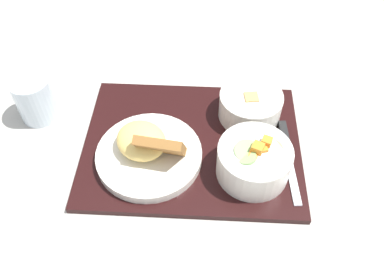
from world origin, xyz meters
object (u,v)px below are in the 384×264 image
object	(u,v)px
plate_main	(148,150)
bowl_salad	(254,160)
spoon	(280,157)
glass_water	(36,100)
knife	(286,147)
bowl_soup	(250,104)

from	to	relation	value
plate_main	bowl_salad	bearing A→B (deg)	-178.51
spoon	glass_water	world-z (taller)	glass_water
knife	bowl_soup	bearing A→B (deg)	-145.39
plate_main	glass_water	xyz separation A→B (m)	(0.24, -0.07, 0.01)
glass_water	spoon	bearing A→B (deg)	176.58
glass_water	bowl_soup	bearing A→B (deg)	-170.51
plate_main	glass_water	bearing A→B (deg)	-16.12
glass_water	bowl_salad	bearing A→B (deg)	171.31
glass_water	knife	bearing A→B (deg)	179.70
bowl_salad	bowl_soup	size ratio (longest dim) A/B	1.05
plate_main	glass_water	world-z (taller)	plate_main
bowl_soup	plate_main	xyz separation A→B (m)	(0.16, 0.14, -0.01)
bowl_salad	plate_main	distance (m)	0.18
bowl_salad	bowl_soup	xyz separation A→B (m)	(0.02, -0.13, -0.00)
plate_main	glass_water	distance (m)	0.25
knife	plate_main	bearing A→B (deg)	-86.77
plate_main	spoon	distance (m)	0.23
bowl_soup	knife	bearing A→B (deg)	137.03
spoon	glass_water	xyz separation A→B (m)	(0.47, -0.03, 0.02)
bowl_soup	plate_main	size ratio (longest dim) A/B	0.64
bowl_salad	glass_water	distance (m)	0.43
bowl_salad	knife	world-z (taller)	bowl_salad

